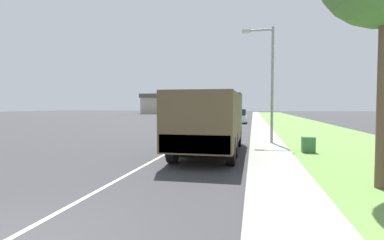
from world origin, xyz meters
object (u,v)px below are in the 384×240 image
(car_third_ahead, at_px, (222,114))
(lamp_post, at_px, (268,73))
(car_second_ahead, at_px, (240,117))
(military_truck, at_px, (211,119))
(car_nearest_ahead, at_px, (188,123))

(car_third_ahead, distance_m, lamp_post, 34.22)
(car_second_ahead, xyz_separation_m, car_third_ahead, (-3.57, 12.75, -0.04))
(military_truck, relative_size, car_nearest_ahead, 1.83)
(military_truck, xyz_separation_m, car_nearest_ahead, (-3.45, 11.16, -0.89))
(military_truck, height_order, car_second_ahead, military_truck)
(car_nearest_ahead, relative_size, car_third_ahead, 0.93)
(military_truck, xyz_separation_m, lamp_post, (2.59, 3.52, 2.31))
(car_nearest_ahead, bearing_deg, car_third_ahead, 89.88)
(car_nearest_ahead, bearing_deg, military_truck, -72.85)
(car_nearest_ahead, xyz_separation_m, lamp_post, (6.03, -7.64, 3.20))
(car_second_ahead, relative_size, car_third_ahead, 0.93)
(car_third_ahead, bearing_deg, car_second_ahead, -74.36)
(military_truck, xyz_separation_m, car_third_ahead, (-3.39, 37.07, -0.83))
(car_third_ahead, bearing_deg, car_nearest_ahead, -90.12)
(car_nearest_ahead, xyz_separation_m, car_second_ahead, (3.62, 13.16, 0.10))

